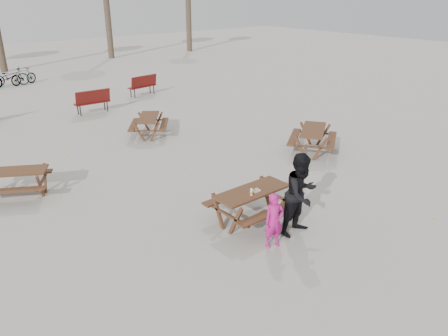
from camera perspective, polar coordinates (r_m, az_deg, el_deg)
ground at (r=10.24m, az=3.59°, el=-6.84°), size 80.00×80.00×0.00m
main_picnic_table at (r=9.96m, az=3.67°, el=-3.89°), size 1.80×1.45×0.78m
food_tray at (r=9.82m, az=4.23°, el=-2.99°), size 0.18×0.11×0.03m
bread_roll at (r=9.80m, az=4.24°, el=-2.77°), size 0.14×0.06×0.05m
soda_bottle at (r=9.61m, az=3.60°, el=-3.19°), size 0.07×0.07×0.17m
child at (r=9.05m, az=6.57°, el=-6.87°), size 0.50×0.40×1.19m
adult at (r=9.48m, az=10.05°, el=-3.40°), size 0.93×0.74×1.84m
picnic_table_east at (r=14.57m, az=11.47°, el=3.55°), size 2.31×2.22×0.78m
picnic_table_north at (r=12.43m, az=-25.72°, el=-1.82°), size 2.13×2.01×0.72m
picnic_table_far at (r=16.18m, az=-9.76°, el=5.43°), size 2.03×2.09×0.70m
park_bench_row at (r=19.77m, az=-24.11°, el=7.39°), size 13.45×2.17×1.03m
fallen_leaves at (r=12.24m, az=-2.67°, el=-1.67°), size 11.00×11.00×0.01m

